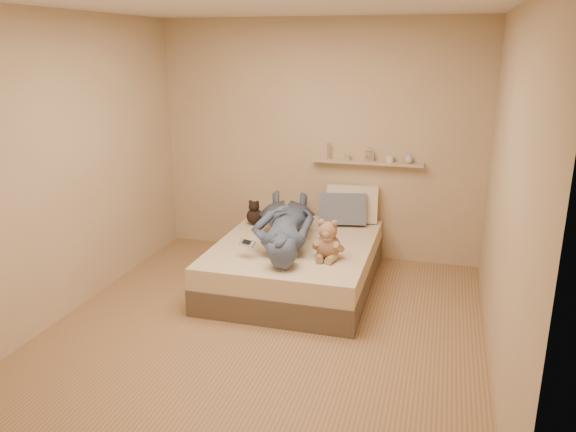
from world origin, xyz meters
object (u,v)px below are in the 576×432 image
(game_console, at_px, (247,243))
(teddy_bear, at_px, (328,243))
(pillow_cream, at_px, (352,204))
(pillow_grey, at_px, (343,209))
(person, at_px, (285,223))
(wall_shelf, at_px, (367,163))
(bed, at_px, (296,263))
(dark_plush, at_px, (254,214))

(game_console, bearing_deg, teddy_bear, 13.48)
(pillow_cream, bearing_deg, pillow_grey, -119.64)
(person, bearing_deg, wall_shelf, -138.20)
(bed, bearing_deg, game_console, -120.95)
(bed, height_order, pillow_cream, pillow_cream)
(person, relative_size, wall_shelf, 1.37)
(pillow_cream, height_order, pillow_grey, pillow_cream)
(pillow_cream, xyz_separation_m, person, (-0.52, -0.85, -0.00))
(dark_plush, xyz_separation_m, person, (0.47, -0.46, 0.08))
(game_console, xyz_separation_m, pillow_grey, (0.65, 1.22, 0.03))
(dark_plush, xyz_separation_m, pillow_grey, (0.91, 0.26, 0.05))
(bed, bearing_deg, wall_shelf, 58.82)
(game_console, bearing_deg, dark_plush, 105.21)
(bed, xyz_separation_m, pillow_cream, (0.42, 0.83, 0.43))
(pillow_grey, relative_size, person, 0.30)
(person, bearing_deg, dark_plush, -57.09)
(teddy_bear, relative_size, dark_plush, 1.39)
(game_console, bearing_deg, pillow_cream, 61.66)
(person, bearing_deg, teddy_bear, 133.14)
(teddy_bear, distance_m, dark_plush, 1.25)
(dark_plush, bearing_deg, teddy_bear, -39.16)
(game_console, height_order, person, person)
(teddy_bear, xyz_separation_m, person, (-0.50, 0.34, 0.04))
(dark_plush, xyz_separation_m, pillow_cream, (0.99, 0.40, 0.08))
(game_console, relative_size, teddy_bear, 0.45)
(pillow_cream, bearing_deg, dark_plush, -158.29)
(dark_plush, relative_size, pillow_cream, 0.49)
(teddy_bear, distance_m, pillow_grey, 1.05)
(bed, relative_size, dark_plush, 7.02)
(dark_plush, bearing_deg, bed, -36.90)
(pillow_grey, xyz_separation_m, wall_shelf, (0.21, 0.22, 0.48))
(bed, relative_size, pillow_cream, 3.45)
(dark_plush, relative_size, wall_shelf, 0.23)
(game_console, height_order, wall_shelf, wall_shelf)
(bed, relative_size, pillow_grey, 3.80)
(game_console, height_order, pillow_grey, pillow_grey)
(game_console, bearing_deg, person, 67.39)
(pillow_cream, bearing_deg, wall_shelf, 30.46)
(dark_plush, xyz_separation_m, wall_shelf, (1.13, 0.47, 0.53))
(teddy_bear, height_order, pillow_grey, teddy_bear)
(wall_shelf, bearing_deg, game_console, -121.10)
(pillow_cream, bearing_deg, game_console, -118.34)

